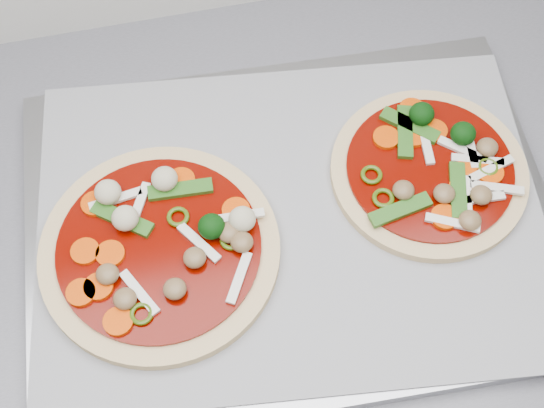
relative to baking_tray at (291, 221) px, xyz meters
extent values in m
cube|color=gray|center=(0.00, 0.00, 0.00)|extent=(0.49, 0.38, 0.02)
cube|color=gray|center=(0.00, 0.00, 0.01)|extent=(0.49, 0.38, 0.00)
cylinder|color=#DDC489|center=(-0.12, -0.01, 0.02)|extent=(0.28, 0.28, 0.01)
cylinder|color=#710500|center=(-0.12, -0.01, 0.02)|extent=(0.24, 0.24, 0.00)
cube|color=#34671B|center=(-0.15, 0.02, 0.03)|extent=(0.05, 0.05, 0.00)
ellipsoid|color=black|center=(-0.07, -0.01, 0.04)|extent=(0.03, 0.03, 0.02)
torus|color=#39530D|center=(-0.06, -0.02, 0.03)|extent=(0.03, 0.03, 0.00)
ellipsoid|color=brown|center=(-0.05, -0.03, 0.03)|extent=(0.03, 0.03, 0.01)
cylinder|color=#FB5200|center=(-0.19, -0.04, 0.03)|extent=(0.03, 0.03, 0.00)
ellipsoid|color=beige|center=(-0.10, 0.05, 0.04)|extent=(0.03, 0.03, 0.02)
cylinder|color=#FB5200|center=(-0.16, -0.01, 0.03)|extent=(0.03, 0.03, 0.00)
ellipsoid|color=brown|center=(-0.17, -0.03, 0.03)|extent=(0.03, 0.03, 0.01)
ellipsoid|color=beige|center=(-0.14, 0.02, 0.04)|extent=(0.03, 0.03, 0.02)
cube|color=#34671B|center=(-0.09, 0.04, 0.03)|extent=(0.06, 0.02, 0.00)
cylinder|color=#FB5200|center=(-0.09, 0.05, 0.03)|extent=(0.04, 0.04, 0.00)
torus|color=#39530D|center=(-0.10, 0.01, 0.03)|extent=(0.02, 0.02, 0.00)
torus|color=#39530D|center=(-0.14, -0.07, 0.03)|extent=(0.03, 0.03, 0.00)
cylinder|color=#FB5200|center=(-0.18, 0.00, 0.03)|extent=(0.04, 0.04, 0.00)
ellipsoid|color=brown|center=(-0.09, -0.03, 0.03)|extent=(0.03, 0.03, 0.01)
cube|color=silver|center=(-0.06, -0.06, 0.03)|extent=(0.03, 0.05, 0.00)
cube|color=silver|center=(-0.14, -0.05, 0.03)|extent=(0.03, 0.05, 0.00)
cube|color=silver|center=(-0.05, 0.00, 0.03)|extent=(0.05, 0.01, 0.00)
ellipsoid|color=brown|center=(-0.11, -0.06, 0.03)|extent=(0.02, 0.02, 0.01)
cylinder|color=#FB5200|center=(-0.05, 0.01, 0.03)|extent=(0.03, 0.03, 0.00)
ellipsoid|color=brown|center=(-0.06, -0.02, 0.03)|extent=(0.02, 0.02, 0.01)
ellipsoid|color=beige|center=(-0.05, -0.01, 0.04)|extent=(0.03, 0.03, 0.02)
cube|color=silver|center=(-0.15, 0.04, 0.03)|extent=(0.05, 0.01, 0.00)
cylinder|color=#FB5200|center=(-0.16, -0.07, 0.03)|extent=(0.03, 0.03, 0.00)
cylinder|color=#FB5200|center=(-0.17, 0.04, 0.03)|extent=(0.03, 0.03, 0.00)
ellipsoid|color=beige|center=(-0.16, 0.05, 0.04)|extent=(0.03, 0.03, 0.02)
cube|color=silver|center=(-0.09, -0.02, 0.03)|extent=(0.03, 0.04, 0.00)
cube|color=silver|center=(-0.13, 0.03, 0.03)|extent=(0.03, 0.05, 0.00)
cylinder|color=#FB5200|center=(-0.17, -0.04, 0.03)|extent=(0.03, 0.03, 0.00)
ellipsoid|color=brown|center=(-0.15, -0.06, 0.03)|extent=(0.03, 0.03, 0.01)
cylinder|color=#DDC489|center=(0.13, 0.01, 0.01)|extent=(0.22, 0.22, 0.01)
cylinder|color=#710500|center=(0.13, 0.01, 0.02)|extent=(0.19, 0.19, 0.00)
torus|color=#39530D|center=(0.08, -0.01, 0.03)|extent=(0.03, 0.03, 0.00)
cube|color=#34671B|center=(0.15, -0.02, 0.03)|extent=(0.03, 0.06, 0.00)
cylinder|color=#FB5200|center=(0.18, 0.00, 0.03)|extent=(0.03, 0.03, 0.00)
cylinder|color=#FB5200|center=(0.14, 0.08, 0.03)|extent=(0.03, 0.03, 0.00)
cube|color=#34671B|center=(0.09, -0.02, 0.03)|extent=(0.06, 0.02, 0.00)
torus|color=#39530D|center=(0.18, 0.00, 0.03)|extent=(0.03, 0.03, 0.00)
cube|color=silver|center=(0.18, -0.02, 0.03)|extent=(0.05, 0.02, 0.00)
cube|color=silver|center=(0.19, 0.00, 0.03)|extent=(0.05, 0.02, 0.00)
cylinder|color=#FB5200|center=(0.10, 0.05, 0.03)|extent=(0.04, 0.04, 0.00)
cube|color=silver|center=(0.18, 0.01, 0.03)|extent=(0.05, 0.02, 0.00)
cylinder|color=#FB5200|center=(0.15, 0.05, 0.03)|extent=(0.03, 0.03, 0.00)
cylinder|color=#FB5200|center=(0.16, -0.01, 0.03)|extent=(0.03, 0.03, 0.00)
cube|color=#34671B|center=(0.12, 0.06, 0.03)|extent=(0.03, 0.06, 0.00)
cube|color=silver|center=(0.16, -0.03, 0.03)|extent=(0.05, 0.01, 0.00)
ellipsoid|color=brown|center=(0.10, -0.01, 0.03)|extent=(0.03, 0.03, 0.01)
cube|color=silver|center=(0.18, 0.03, 0.03)|extent=(0.02, 0.05, 0.00)
cylinder|color=#FB5200|center=(0.16, 0.00, 0.03)|extent=(0.03, 0.03, 0.00)
ellipsoid|color=brown|center=(0.17, -0.03, 0.03)|extent=(0.03, 0.03, 0.01)
cube|color=silver|center=(0.15, -0.03, 0.03)|extent=(0.02, 0.05, 0.00)
cube|color=silver|center=(0.14, 0.04, 0.03)|extent=(0.01, 0.05, 0.00)
cube|color=silver|center=(0.13, -0.05, 0.03)|extent=(0.05, 0.03, 0.00)
ellipsoid|color=black|center=(0.17, 0.04, 0.03)|extent=(0.03, 0.03, 0.02)
ellipsoid|color=brown|center=(0.19, 0.02, 0.03)|extent=(0.03, 0.03, 0.01)
cylinder|color=#FB5200|center=(0.13, 0.05, 0.03)|extent=(0.03, 0.03, 0.00)
cube|color=#34671B|center=(0.13, 0.06, 0.03)|extent=(0.05, 0.05, 0.00)
cube|color=silver|center=(0.17, 0.02, 0.03)|extent=(0.04, 0.04, 0.00)
ellipsoid|color=black|center=(0.14, 0.07, 0.03)|extent=(0.03, 0.03, 0.02)
cylinder|color=#FB5200|center=(0.13, -0.04, 0.03)|extent=(0.03, 0.03, 0.00)
ellipsoid|color=brown|center=(0.15, -0.05, 0.03)|extent=(0.03, 0.03, 0.01)
torus|color=#39530D|center=(0.08, 0.02, 0.03)|extent=(0.02, 0.02, 0.00)
ellipsoid|color=brown|center=(0.14, -0.02, 0.03)|extent=(0.02, 0.02, 0.01)
camera|label=1|loc=(-0.09, -0.31, 0.61)|focal=50.00mm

